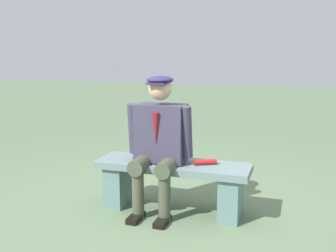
% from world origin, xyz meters
% --- Properties ---
extents(ground_plane, '(30.00, 30.00, 0.00)m').
position_xyz_m(ground_plane, '(0.00, 0.00, 0.00)').
color(ground_plane, '#5C7352').
extents(bench, '(1.47, 0.44, 0.48)m').
position_xyz_m(bench, '(0.00, 0.00, 0.31)').
color(bench, slate).
rests_on(bench, ground).
extents(seated_man, '(0.64, 0.59, 1.30)m').
position_xyz_m(seated_man, '(0.12, 0.06, 0.72)').
color(seated_man, '#3C374E').
rests_on(seated_man, ground).
extents(rolled_magazine, '(0.21, 0.14, 0.05)m').
position_xyz_m(rolled_magazine, '(-0.31, -0.03, 0.50)').
color(rolled_magazine, '#B21E1E').
rests_on(rolled_magazine, bench).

